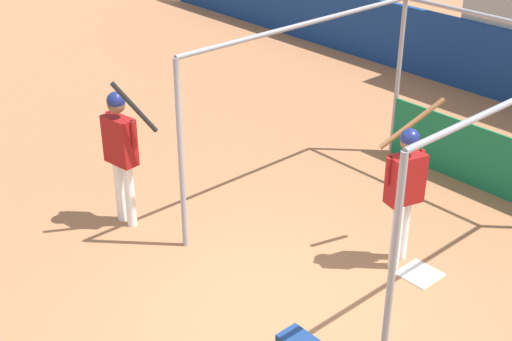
% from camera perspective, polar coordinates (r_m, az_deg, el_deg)
% --- Properties ---
extents(ground_plane, '(60.00, 60.00, 0.00)m').
position_cam_1_polar(ground_plane, '(7.99, 1.58, -11.73)').
color(ground_plane, '#9E6642').
extents(batting_cage, '(3.27, 4.20, 2.53)m').
position_cam_1_polar(batting_cage, '(9.74, 15.21, 3.09)').
color(batting_cage, gray).
rests_on(batting_cage, ground).
extents(home_plate, '(0.44, 0.44, 0.02)m').
position_cam_1_polar(home_plate, '(8.85, 12.96, -8.07)').
color(home_plate, white).
rests_on(home_plate, ground).
extents(player_batter, '(0.61, 0.96, 1.98)m').
position_cam_1_polar(player_batter, '(8.46, 11.84, -1.04)').
color(player_batter, white).
rests_on(player_batter, ground).
extents(player_waiting, '(0.74, 0.53, 2.13)m').
position_cam_1_polar(player_waiting, '(9.24, -10.77, 1.99)').
color(player_waiting, white).
rests_on(player_waiting, ground).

